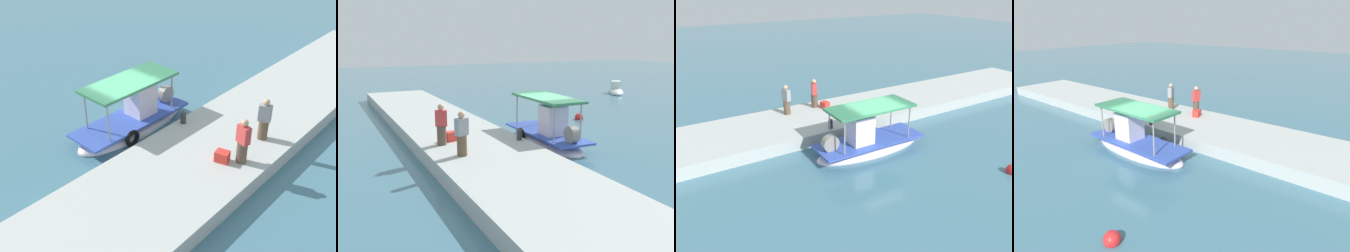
{
  "view_description": "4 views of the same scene",
  "coord_description": "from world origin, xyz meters",
  "views": [
    {
      "loc": [
        -10.44,
        -11.87,
        9.59
      ],
      "look_at": [
        0.38,
        -2.27,
        0.93
      ],
      "focal_mm": 44.05,
      "sensor_mm": 36.0,
      "label": 1
    },
    {
      "loc": [
        16.5,
        -10.27,
        5.13
      ],
      "look_at": [
        -0.09,
        -2.25,
        1.0
      ],
      "focal_mm": 41.78,
      "sensor_mm": 36.0,
      "label": 2
    },
    {
      "loc": [
        9.02,
        11.78,
        7.76
      ],
      "look_at": [
        0.67,
        -2.01,
        0.73
      ],
      "focal_mm": 35.16,
      "sensor_mm": 36.0,
      "label": 3
    },
    {
      "loc": [
        -10.0,
        9.16,
        6.33
      ],
      "look_at": [
        -0.4,
        -2.94,
        0.76
      ],
      "focal_mm": 31.22,
      "sensor_mm": 36.0,
      "label": 4
    }
  ],
  "objects": [
    {
      "name": "dock_quay",
      "position": [
        0.0,
        -4.28,
        0.33
      ],
      "size": [
        36.0,
        4.66,
        0.65
      ],
      "primitive_type": "cube",
      "color": "#B3B7B3",
      "rests_on": "ground_plane"
    },
    {
      "name": "fisherman_by_crate",
      "position": [
        0.6,
        -5.66,
        1.46
      ],
      "size": [
        0.5,
        0.57,
        1.78
      ],
      "color": "brown",
      "rests_on": "dock_quay"
    },
    {
      "name": "ground_plane",
      "position": [
        0.0,
        0.0,
        0.0
      ],
      "size": [
        120.0,
        120.0,
        0.0
      ],
      "primitive_type": "plane",
      "color": "#427082"
    },
    {
      "name": "mooring_bollard",
      "position": [
        1.35,
        -2.28,
        0.9
      ],
      "size": [
        0.24,
        0.24,
        0.5
      ],
      "primitive_type": "cylinder",
      "color": "#2D2D33",
      "rests_on": "dock_quay"
    },
    {
      "name": "main_fishing_boat",
      "position": [
        0.39,
        -0.2,
        0.43
      ],
      "size": [
        5.85,
        2.05,
        2.71
      ],
      "color": "silver",
      "rests_on": "ground_plane"
    },
    {
      "name": "cargo_crate",
      "position": [
        0.16,
        -5.13,
        0.86
      ],
      "size": [
        0.51,
        0.58,
        0.41
      ],
      "primitive_type": "cube",
      "rotation": [
        0.0,
        0.0,
        1.81
      ],
      "color": "red",
      "rests_on": "dock_quay"
    },
    {
      "name": "fisherman_near_bollard",
      "position": [
        2.52,
        -5.42,
        1.45
      ],
      "size": [
        0.5,
        0.56,
        1.76
      ],
      "color": "brown",
      "rests_on": "dock_quay"
    }
  ]
}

